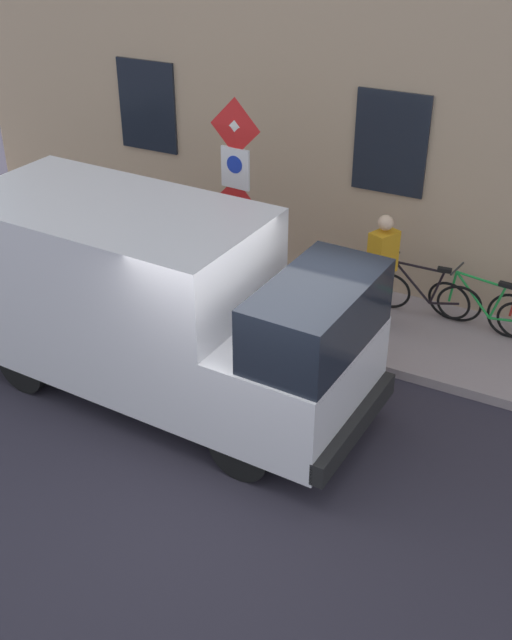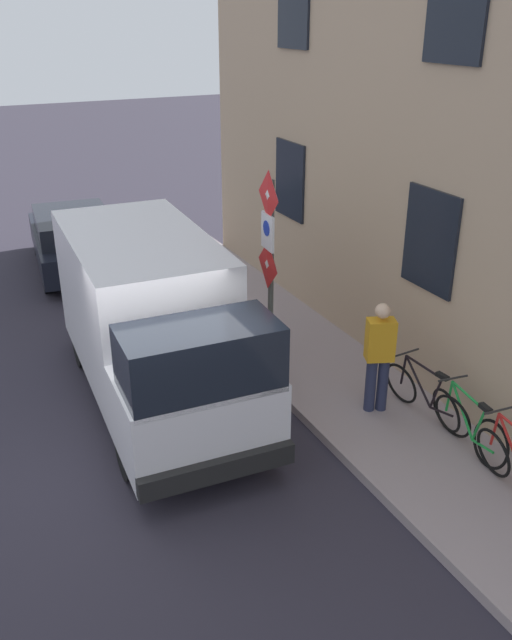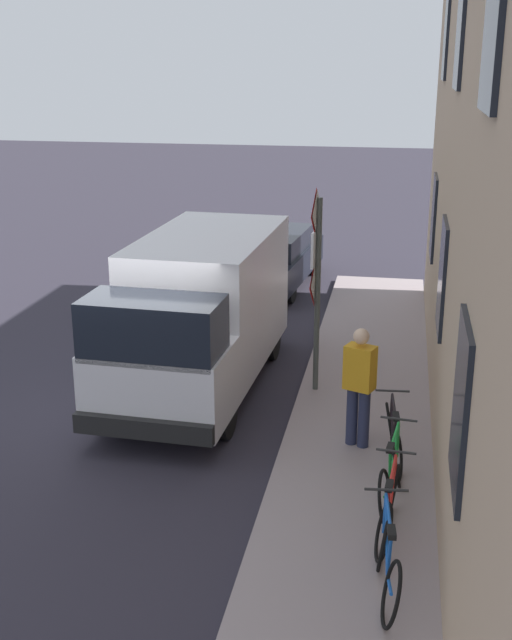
# 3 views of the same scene
# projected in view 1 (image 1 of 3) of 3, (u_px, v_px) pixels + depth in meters

# --- Properties ---
(ground_plane) EXTENTS (80.00, 80.00, 0.00)m
(ground_plane) POSITION_uv_depth(u_px,v_px,m) (249.00, 453.00, 9.16)
(ground_plane) COLOR #2B2732
(sidewalk_slab) EXTENTS (2.09, 17.50, 0.14)m
(sidewalk_slab) POSITION_uv_depth(u_px,v_px,m) (353.00, 321.00, 11.65)
(sidewalk_slab) COLOR gray
(sidewalk_slab) RESTS_ON ground_plane
(building_facade) EXTENTS (0.75, 15.50, 7.89)m
(building_facade) POSITION_uv_depth(u_px,v_px,m) (409.00, 36.00, 10.73)
(building_facade) COLOR tan
(building_facade) RESTS_ON ground_plane
(sign_post_stacked) EXTENTS (0.17, 0.56, 3.18)m
(sign_post_stacked) POSITION_uv_depth(u_px,v_px,m) (236.00, 188.00, 10.54)
(sign_post_stacked) COLOR #474C47
(sign_post_stacked) RESTS_ON sidewalk_slab
(delivery_van) EXTENTS (2.23, 5.41, 2.50)m
(delivery_van) POSITION_uv_depth(u_px,v_px,m) (156.00, 302.00, 9.57)
(delivery_van) COLOR silver
(delivery_van) RESTS_ON ground_plane
(bicycle_green) EXTENTS (0.47, 1.72, 0.89)m
(bicycle_green) POSITION_uv_depth(u_px,v_px,m) (483.00, 308.00, 11.09)
(bicycle_green) COLOR black
(bicycle_green) RESTS_ON sidewalk_slab
(bicycle_black) EXTENTS (0.46, 1.72, 0.89)m
(bicycle_black) POSITION_uv_depth(u_px,v_px,m) (423.00, 295.00, 11.45)
(bicycle_black) COLOR black
(bicycle_black) RESTS_ON sidewalk_slab
(pedestrian) EXTENTS (0.47, 0.39, 1.72)m
(pedestrian) POSITION_uv_depth(u_px,v_px,m) (382.00, 267.00, 11.00)
(pedestrian) COLOR #262B47
(pedestrian) RESTS_ON sidewalk_slab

